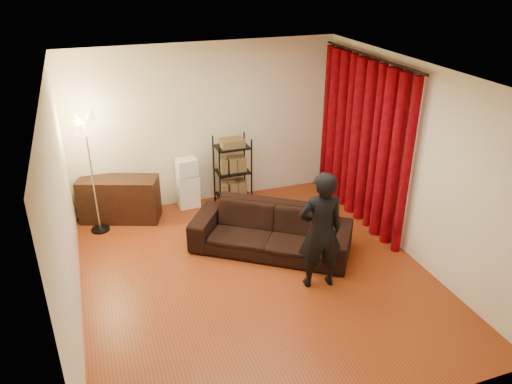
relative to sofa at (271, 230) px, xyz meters
name	(u,v)px	position (x,y,z in m)	size (l,w,h in m)	color
floor	(256,275)	(-0.41, -0.54, -0.33)	(5.00, 5.00, 0.00)	#98370F
ceiling	(256,75)	(-0.41, -0.54, 2.37)	(5.00, 5.00, 0.00)	white
wall_back	(206,125)	(-0.41, 1.96, 1.02)	(5.00, 5.00, 0.00)	#F0E9CA
wall_front	(360,308)	(-0.41, -3.04, 1.02)	(5.00, 5.00, 0.00)	#F0E9CA
wall_left	(63,214)	(-2.66, -0.54, 1.02)	(5.00, 5.00, 0.00)	#F0E9CA
wall_right	(411,162)	(1.84, -0.54, 1.02)	(5.00, 5.00, 0.00)	#F0E9CA
curtain_rod	(371,56)	(1.74, 0.58, 2.25)	(0.04, 0.04, 2.65)	black
curtain	(361,141)	(1.72, 0.58, 0.95)	(0.22, 2.65, 2.55)	maroon
sofa	(271,230)	(0.00, 0.00, 0.00)	(2.26, 0.88, 0.66)	black
person	(320,231)	(0.28, -0.97, 0.47)	(0.58, 0.38, 1.60)	black
media_cabinet	(120,199)	(-1.96, 1.68, 0.03)	(1.24, 0.46, 0.72)	black
storage_boxes	(188,183)	(-0.82, 1.77, 0.11)	(0.35, 0.28, 0.88)	white
wire_shelf	(233,171)	(-0.08, 1.62, 0.27)	(0.55, 0.38, 1.20)	black
floor_lamp	(92,175)	(-2.31, 1.42, 0.62)	(0.34, 0.34, 1.89)	silver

